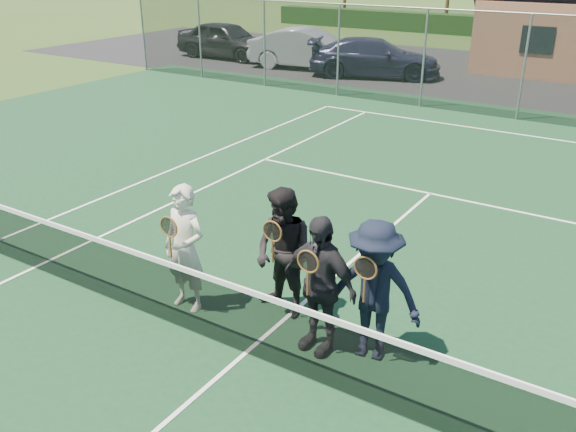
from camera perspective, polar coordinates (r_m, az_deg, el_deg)
name	(u,v)px	position (r m, az deg, el deg)	size (l,w,h in m)	color
ground	(559,83)	(25.68, 23.99, 11.32)	(220.00, 220.00, 0.00)	#2C4619
court_surface	(246,354)	(7.77, -3.97, -12.76)	(30.00, 30.00, 0.02)	#14381E
tarmac_carpark	(455,72)	(26.56, 15.37, 12.85)	(40.00, 12.00, 0.01)	black
car_a	(226,40)	(29.21, -5.80, 16.08)	(1.94, 4.81, 1.64)	black
car_b	(309,49)	(26.33, 1.95, 15.35)	(1.72, 4.94, 1.63)	#9A9BA2
car_c	(375,58)	(24.83, 8.12, 14.45)	(2.07, 5.09, 1.48)	#1A1A35
court_markings	(246,353)	(7.76, -3.97, -12.67)	(11.03, 23.83, 0.01)	white
tennis_net	(245,318)	(7.47, -4.08, -9.49)	(11.68, 0.08, 1.10)	slate
perimeter_fence	(524,68)	(19.11, 21.20, 12.81)	(30.07, 0.07, 3.02)	slate
player_a	(185,249)	(8.33, -9.62, -3.03)	(0.66, 0.50, 1.80)	silver
player_b	(284,253)	(8.09, -0.37, -3.51)	(1.00, 0.85, 1.80)	black
player_c	(319,284)	(7.38, 2.92, -6.40)	(1.11, 0.58, 1.80)	black
player_d	(374,291)	(7.31, 8.02, -6.95)	(1.26, 0.86, 1.80)	black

